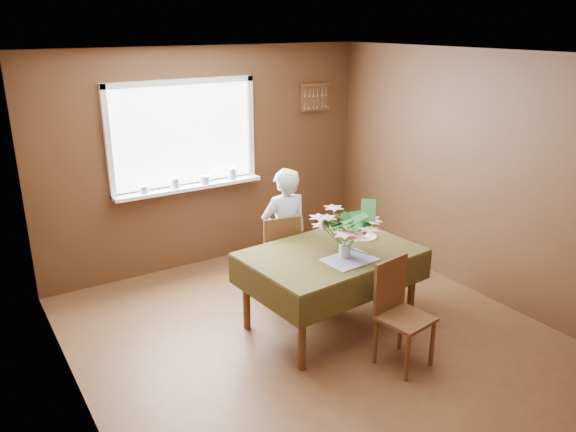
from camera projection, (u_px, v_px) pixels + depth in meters
floor at (321, 343)px, 5.06m from camera, size 4.50×4.50×0.00m
ceiling at (327, 55)px, 4.24m from camera, size 4.50×4.50×0.00m
wall_back at (209, 159)px, 6.45m from camera, size 4.00×0.00×4.00m
wall_left at (73, 265)px, 3.64m from camera, size 0.00×4.50×4.50m
wall_right at (484, 178)px, 5.66m from camera, size 0.00×4.50×4.50m
window_assembly at (186, 153)px, 6.22m from camera, size 1.72×0.20×1.22m
spoon_rack at (315, 97)px, 6.95m from camera, size 0.44×0.05×0.33m
dining_table at (331, 260)px, 5.16m from camera, size 1.64×1.18×0.76m
chair_far at (279, 253)px, 5.74m from camera, size 0.46×0.46×0.91m
chair_near at (398, 308)px, 4.65m from camera, size 0.44×0.44×0.91m
seated_woman at (285, 235)px, 5.69m from camera, size 0.53×0.37×1.39m
flower_bouquet at (346, 225)px, 4.89m from camera, size 0.55×0.55×0.47m
side_plate at (364, 236)px, 5.46m from camera, size 0.34×0.34×0.01m
table_knife at (360, 252)px, 5.08m from camera, size 0.09×0.22×0.00m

